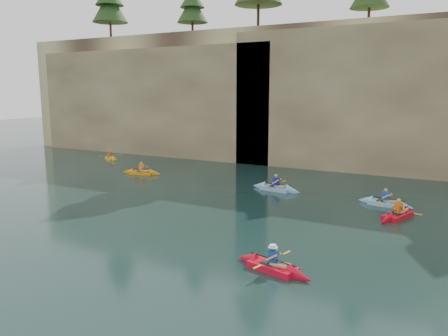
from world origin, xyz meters
The scene contains 12 objects.
ground centered at (0.00, 0.00, 0.00)m, with size 160.00×160.00×0.00m, color black.
cliff centered at (0.00, 30.00, 6.00)m, with size 70.00×16.00×12.00m, color tan.
cliff_slab_west centered at (-20.00, 22.60, 5.28)m, with size 26.00×2.40×10.56m, color tan.
cliff_slab_center centered at (2.00, 22.60, 5.70)m, with size 24.00×2.40×11.40m, color tan.
sea_cave_west centered at (-18.00, 21.95, 2.00)m, with size 4.50×1.00×4.00m, color black.
sea_cave_center centered at (-4.00, 21.95, 1.60)m, with size 3.50×1.00×3.20m, color black.
main_kayaker centered at (1.41, 1.48, 0.16)m, with size 3.26×2.13×1.18m.
kayaker_orange centered at (-14.07, 13.53, 0.15)m, with size 3.19×2.29×1.18m.
kayaker_ltblue_near centered at (3.58, 12.66, 0.15)m, with size 3.11×2.34×1.20m.
kayaker_red_far centered at (4.50, 10.47, 0.15)m, with size 2.30×3.39×1.23m.
kayaker_yellow centered at (-21.22, 17.97, 0.14)m, with size 2.61×1.96×1.09m.
kayaker_ltblue_mid centered at (-3.09, 13.23, 0.16)m, with size 3.51×2.54×1.31m.
Camera 1 is at (6.75, -12.17, 6.30)m, focal length 35.00 mm.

